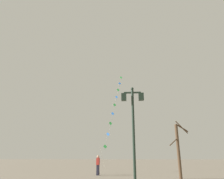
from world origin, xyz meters
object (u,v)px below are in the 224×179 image
at_px(bare_tree, 178,149).
at_px(twin_lantern_lamp_post, 133,117).
at_px(kite_flyer, 98,165).
at_px(kite_train, 114,110).

bearing_deg(bare_tree, twin_lantern_lamp_post, -121.09).
relative_size(twin_lantern_lamp_post, kite_flyer, 3.13).
xyz_separation_m(kite_train, kite_flyer, (-0.99, -6.89, -6.58)).
bearing_deg(twin_lantern_lamp_post, kite_train, 97.58).
height_order(twin_lantern_lamp_post, kite_train, kite_train).
bearing_deg(twin_lantern_lamp_post, kite_flyer, 109.41).
distance_m(kite_train, bare_tree, 12.32).
bearing_deg(kite_flyer, kite_train, 0.17).
bearing_deg(kite_train, bare_tree, -59.10).
bearing_deg(kite_flyer, bare_tree, -103.28).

